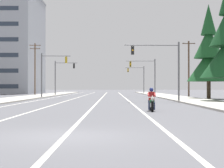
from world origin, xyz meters
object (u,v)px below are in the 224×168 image
at_px(traffic_signal_far_right, 138,76).
at_px(utility_pole_right_far, 188,67).
at_px(motorcycle_with_rider, 151,102).
at_px(traffic_signal_near_right, 162,62).
at_px(utility_pole_left_far, 34,67).
at_px(conifer_tree_right_verge_far, 208,55).
at_px(traffic_signal_near_left, 49,69).
at_px(traffic_signal_mid_right, 146,71).
at_px(traffic_signal_mid_left, 61,73).

xyz_separation_m(traffic_signal_far_right, utility_pole_right_far, (6.57, -22.29, 0.65)).
bearing_deg(utility_pole_right_far, motorcycle_with_rider, -105.18).
xyz_separation_m(motorcycle_with_rider, traffic_signal_near_right, (2.79, 15.17, 3.57)).
height_order(utility_pole_left_far, conifer_tree_right_verge_far, conifer_tree_right_verge_far).
xyz_separation_m(traffic_signal_far_right, utility_pole_left_far, (-21.15, -9.40, 1.41)).
height_order(traffic_signal_near_right, traffic_signal_near_left, same).
xyz_separation_m(motorcycle_with_rider, traffic_signal_mid_right, (3.28, 38.28, 3.51)).
height_order(motorcycle_with_rider, traffic_signal_mid_right, traffic_signal_mid_right).
height_order(motorcycle_with_rider, traffic_signal_far_right, traffic_signal_far_right).
distance_m(traffic_signal_mid_right, conifer_tree_right_verge_far, 16.30).
xyz_separation_m(traffic_signal_near_right, traffic_signal_near_left, (-13.93, 13.14, -0.10)).
bearing_deg(traffic_signal_near_right, utility_pole_left_far, 120.62).
distance_m(traffic_signal_mid_right, utility_pole_right_far, 6.90).
bearing_deg(traffic_signal_far_right, traffic_signal_mid_right, -90.45).
relative_size(traffic_signal_near_right, traffic_signal_mid_right, 1.00).
distance_m(traffic_signal_near_right, traffic_signal_far_right, 44.03).
distance_m(traffic_signal_near_right, traffic_signal_near_left, 19.15).
bearing_deg(traffic_signal_near_left, traffic_signal_mid_right, 34.67).
relative_size(traffic_signal_mid_left, conifer_tree_right_verge_far, 0.52).
xyz_separation_m(traffic_signal_near_left, utility_pole_right_far, (21.16, 8.60, 0.66)).
xyz_separation_m(traffic_signal_mid_right, utility_pole_left_far, (-20.98, 11.51, 1.37)).
bearing_deg(traffic_signal_mid_left, motorcycle_with_rider, -74.99).
relative_size(traffic_signal_near_left, traffic_signal_mid_right, 1.00).
distance_m(traffic_signal_mid_right, traffic_signal_mid_left, 15.56).
bearing_deg(traffic_signal_mid_right, traffic_signal_far_right, 89.55).
bearing_deg(traffic_signal_mid_right, utility_pole_left_far, 151.26).
height_order(traffic_signal_near_left, conifer_tree_right_verge_far, conifer_tree_right_verge_far).
distance_m(traffic_signal_near_right, conifer_tree_right_verge_far, 10.81).
height_order(traffic_signal_mid_right, utility_pole_left_far, utility_pole_left_far).
bearing_deg(conifer_tree_right_verge_far, traffic_signal_near_right, -130.14).
xyz_separation_m(motorcycle_with_rider, utility_pole_left_far, (-17.71, 49.79, 4.88)).
height_order(traffic_signal_mid_left, conifer_tree_right_verge_far, conifer_tree_right_verge_far).
bearing_deg(motorcycle_with_rider, utility_pole_right_far, 74.82).
bearing_deg(utility_pole_right_far, traffic_signal_mid_left, 164.15).
xyz_separation_m(motorcycle_with_rider, conifer_tree_right_verge_far, (9.70, 23.37, 4.90)).
bearing_deg(traffic_signal_mid_right, utility_pole_right_far, -11.59).
xyz_separation_m(traffic_signal_near_left, traffic_signal_far_right, (14.59, 30.89, 0.01)).
distance_m(traffic_signal_mid_left, traffic_signal_far_right, 22.05).
xyz_separation_m(traffic_signal_mid_left, conifer_tree_right_verge_far, (21.24, -19.65, 1.44)).
bearing_deg(utility_pole_right_far, utility_pole_left_far, 155.06).
distance_m(traffic_signal_near_left, traffic_signal_far_right, 34.16).
xyz_separation_m(traffic_signal_near_left, utility_pole_left_far, (-6.56, 21.49, 1.42)).
distance_m(traffic_signal_mid_left, utility_pole_right_far, 22.41).
distance_m(motorcycle_with_rider, traffic_signal_near_right, 15.83).
bearing_deg(traffic_signal_near_left, traffic_signal_near_right, -43.31).
height_order(traffic_signal_mid_right, traffic_signal_far_right, same).
bearing_deg(utility_pole_left_far, traffic_signal_mid_right, -28.74).
relative_size(motorcycle_with_rider, utility_pole_right_far, 0.24).
distance_m(traffic_signal_far_right, utility_pole_left_far, 23.19).
relative_size(traffic_signal_mid_right, traffic_signal_far_right, 1.00).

